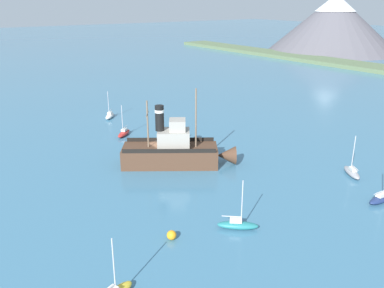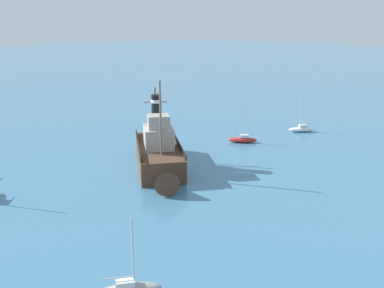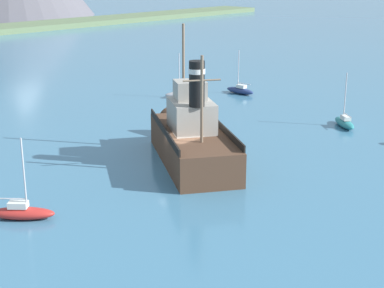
# 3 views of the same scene
# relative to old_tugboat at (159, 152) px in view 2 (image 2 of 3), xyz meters

# --- Properties ---
(ground_plane) EXTENTS (600.00, 600.00, 0.00)m
(ground_plane) POSITION_rel_old_tugboat_xyz_m (-1.97, -0.80, -1.83)
(ground_plane) COLOR teal
(old_tugboat) EXTENTS (10.89, 13.80, 9.90)m
(old_tugboat) POSITION_rel_old_tugboat_xyz_m (0.00, 0.00, 0.00)
(old_tugboat) COLOR #4C3323
(old_tugboat) RESTS_ON ground
(sailboat_red) EXTENTS (3.33, 3.58, 4.90)m
(sailboat_red) POSITION_rel_old_tugboat_xyz_m (-14.47, -0.12, -1.40)
(sailboat_red) COLOR #B22823
(sailboat_red) RESTS_ON ground
(sailboat_white) EXTENTS (3.65, 3.25, 4.90)m
(sailboat_white) POSITION_rel_old_tugboat_xyz_m (-25.08, 2.28, -1.40)
(sailboat_white) COLOR white
(sailboat_white) RESTS_ON ground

